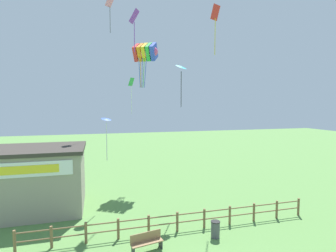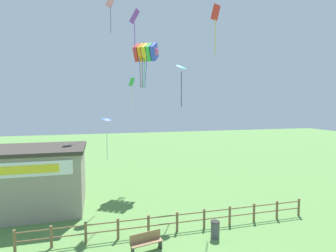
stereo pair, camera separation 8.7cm
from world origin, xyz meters
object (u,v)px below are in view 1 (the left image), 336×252
object	(u,v)px
kite_green_diamond	(131,90)
kite_purple_streamer	(134,21)
trash_bin	(215,229)
seaside_building	(35,179)
kite_blue_delta	(106,123)
kite_pink_diamond	(110,7)
kite_rainbow_parafoil	(145,52)
kite_cyan_delta	(181,69)
park_bench_near_fence	(147,241)
kite_red_diamond	(215,20)

from	to	relation	value
kite_green_diamond	kite_purple_streamer	world-z (taller)	kite_purple_streamer
trash_bin	seaside_building	bearing A→B (deg)	146.91
kite_blue_delta	kite_pink_diamond	bearing A→B (deg)	83.71
kite_rainbow_parafoil	kite_purple_streamer	world-z (taller)	kite_purple_streamer
kite_cyan_delta	kite_rainbow_parafoil	bearing A→B (deg)	103.04
kite_rainbow_parafoil	kite_cyan_delta	xyz separation A→B (m)	(1.48, -6.39, -2.39)
park_bench_near_fence	kite_cyan_delta	xyz separation A→B (m)	(3.83, 6.30, 9.33)
kite_pink_diamond	trash_bin	bearing A→B (deg)	-70.67
kite_red_diamond	kite_purple_streamer	distance (m)	6.22
kite_purple_streamer	kite_cyan_delta	bearing A→B (deg)	-37.06
trash_bin	kite_pink_diamond	xyz separation A→B (m)	(-4.67, 13.31, 15.93)
park_bench_near_fence	kite_green_diamond	world-z (taller)	kite_green_diamond
kite_purple_streamer	trash_bin	bearing A→B (deg)	-69.59
seaside_building	park_bench_near_fence	size ratio (longest dim) A/B	3.92
seaside_building	park_bench_near_fence	distance (m)	9.58
kite_red_diamond	kite_pink_diamond	bearing A→B (deg)	132.36
trash_bin	kite_purple_streamer	world-z (taller)	kite_purple_streamer
park_bench_near_fence	trash_bin	size ratio (longest dim) A/B	1.84
kite_red_diamond	kite_purple_streamer	bearing A→B (deg)	152.96
kite_pink_diamond	kite_green_diamond	bearing A→B (deg)	-59.88
kite_rainbow_parafoil	kite_blue_delta	xyz separation A→B (m)	(-3.95, -6.06, -6.30)
kite_red_diamond	kite_purple_streamer	xyz separation A→B (m)	(-5.54, 2.83, 0.27)
kite_red_diamond	kite_blue_delta	xyz separation A→B (m)	(-7.87, 0.82, -7.53)
kite_rainbow_parafoil	kite_green_diamond	bearing A→B (deg)	-131.57
park_bench_near_fence	kite_purple_streamer	bearing A→B (deg)	85.11
park_bench_near_fence	kite_purple_streamer	size ratio (longest dim) A/B	0.52
kite_rainbow_parafoil	kite_red_diamond	distance (m)	8.01
kite_rainbow_parafoil	kite_red_diamond	size ratio (longest dim) A/B	1.20
trash_bin	kite_purple_streamer	size ratio (longest dim) A/B	0.28
park_bench_near_fence	kite_blue_delta	xyz separation A→B (m)	(-1.59, 6.63, 5.42)
kite_red_diamond	park_bench_near_fence	bearing A→B (deg)	-137.20
kite_purple_streamer	kite_blue_delta	distance (m)	8.38
park_bench_near_fence	seaside_building	bearing A→B (deg)	132.53
trash_bin	kite_cyan_delta	xyz separation A→B (m)	(-0.01, 6.01, 9.35)
kite_red_diamond	kite_cyan_delta	distance (m)	4.39
seaside_building	trash_bin	bearing A→B (deg)	-33.09
seaside_building	kite_rainbow_parafoil	size ratio (longest dim) A/B	1.53
trash_bin	kite_red_diamond	world-z (taller)	kite_red_diamond
kite_red_diamond	kite_cyan_delta	size ratio (longest dim) A/B	1.12
park_bench_near_fence	kite_red_diamond	size ratio (longest dim) A/B	0.47
trash_bin	kite_blue_delta	bearing A→B (deg)	130.63
kite_purple_streamer	kite_blue_delta	size ratio (longest dim) A/B	1.04
kite_pink_diamond	kite_blue_delta	world-z (taller)	kite_pink_diamond
trash_bin	kite_blue_delta	xyz separation A→B (m)	(-5.44, 6.34, 5.44)
kite_purple_streamer	seaside_building	bearing A→B (deg)	-166.65
trash_bin	kite_blue_delta	distance (m)	9.96
kite_cyan_delta	kite_blue_delta	distance (m)	6.70
seaside_building	kite_red_diamond	distance (m)	16.96
park_bench_near_fence	kite_purple_streamer	distance (m)	15.80
seaside_building	kite_rainbow_parafoil	distance (m)	14.47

